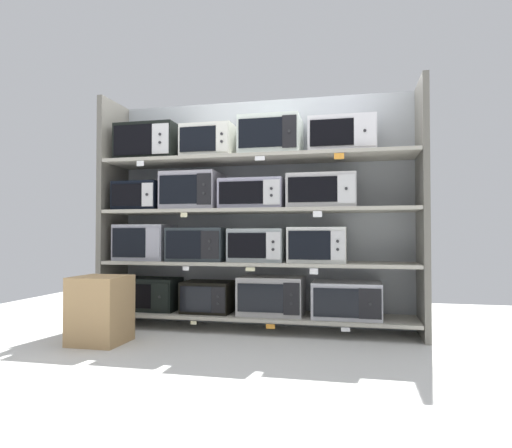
% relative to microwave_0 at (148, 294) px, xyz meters
% --- Properties ---
extents(ground, '(6.73, 6.00, 0.02)m').
position_rel_microwave_0_xyz_m(ground, '(1.02, -1.00, -0.30)').
color(ground, silver).
extents(back_panel, '(2.93, 0.04, 2.10)m').
position_rel_microwave_0_xyz_m(back_panel, '(1.02, 0.27, 0.76)').
color(back_panel, '#9EA3A8').
rests_on(back_panel, ground).
extents(upright_left, '(0.05, 0.50, 2.10)m').
position_rel_microwave_0_xyz_m(upright_left, '(-0.37, 0.00, 0.76)').
color(upright_left, '#68645B').
rests_on(upright_left, ground).
extents(upright_right, '(0.05, 0.50, 2.10)m').
position_rel_microwave_0_xyz_m(upright_right, '(2.42, 0.00, 0.76)').
color(upright_right, '#68645B').
rests_on(upright_right, ground).
extents(shelf_0, '(2.73, 0.50, 0.03)m').
position_rel_microwave_0_xyz_m(shelf_0, '(1.02, 0.00, -0.16)').
color(shelf_0, '#ADA899').
rests_on(shelf_0, ground).
extents(microwave_0, '(0.56, 0.34, 0.29)m').
position_rel_microwave_0_xyz_m(microwave_0, '(0.00, 0.00, 0.00)').
color(microwave_0, black).
rests_on(microwave_0, shelf_0).
extents(microwave_1, '(0.44, 0.36, 0.28)m').
position_rel_microwave_0_xyz_m(microwave_1, '(0.58, -0.00, -0.01)').
color(microwave_1, black).
rests_on(microwave_1, shelf_0).
extents(microwave_2, '(0.56, 0.37, 0.33)m').
position_rel_microwave_0_xyz_m(microwave_2, '(1.16, -0.00, 0.02)').
color(microwave_2, '#A5A3A2').
rests_on(microwave_2, shelf_0).
extents(microwave_3, '(0.57, 0.42, 0.30)m').
position_rel_microwave_0_xyz_m(microwave_3, '(1.81, -0.00, 0.00)').
color(microwave_3, '#B5B6BE').
rests_on(microwave_3, shelf_0).
extents(price_tag_0, '(0.05, 0.00, 0.03)m').
position_rel_microwave_0_xyz_m(price_tag_0, '(0.54, -0.25, -0.20)').
color(price_tag_0, beige).
extents(price_tag_1, '(0.07, 0.00, 0.04)m').
position_rel_microwave_0_xyz_m(price_tag_1, '(1.20, -0.25, -0.20)').
color(price_tag_1, orange).
extents(price_tag_2, '(0.07, 0.00, 0.03)m').
position_rel_microwave_0_xyz_m(price_tag_2, '(1.80, -0.25, -0.20)').
color(price_tag_2, white).
extents(shelf_1, '(2.73, 0.50, 0.03)m').
position_rel_microwave_0_xyz_m(shelf_1, '(1.02, 0.00, 0.30)').
color(shelf_1, '#ADA899').
extents(microwave_4, '(0.49, 0.38, 0.33)m').
position_rel_microwave_0_xyz_m(microwave_4, '(-0.04, -0.00, 0.48)').
color(microwave_4, '#A0A1AE').
rests_on(microwave_4, shelf_1).
extents(microwave_5, '(0.51, 0.44, 0.30)m').
position_rel_microwave_0_xyz_m(microwave_5, '(0.50, -0.00, 0.46)').
color(microwave_5, '#2C3439').
rests_on(microwave_5, shelf_1).
extents(microwave_6, '(0.48, 0.37, 0.29)m').
position_rel_microwave_0_xyz_m(microwave_6, '(1.04, -0.00, 0.46)').
color(microwave_6, '#98A2A3').
rests_on(microwave_6, shelf_1).
extents(microwave_7, '(0.49, 0.39, 0.30)m').
position_rel_microwave_0_xyz_m(microwave_7, '(1.56, -0.00, 0.46)').
color(microwave_7, silver).
rests_on(microwave_7, shelf_1).
extents(price_tag_3, '(0.06, 0.00, 0.04)m').
position_rel_microwave_0_xyz_m(price_tag_3, '(0.47, -0.25, 0.26)').
color(price_tag_3, white).
extents(price_tag_4, '(0.08, 0.00, 0.03)m').
position_rel_microwave_0_xyz_m(price_tag_4, '(1.03, -0.25, 0.26)').
color(price_tag_4, beige).
extents(price_tag_5, '(0.07, 0.00, 0.05)m').
position_rel_microwave_0_xyz_m(price_tag_5, '(1.55, -0.25, 0.25)').
color(price_tag_5, white).
extents(shelf_2, '(2.73, 0.50, 0.03)m').
position_rel_microwave_0_xyz_m(shelf_2, '(1.02, 0.00, 0.76)').
color(shelf_2, '#ADA899').
extents(microwave_8, '(0.43, 0.43, 0.26)m').
position_rel_microwave_0_xyz_m(microwave_8, '(-0.07, -0.00, 0.90)').
color(microwave_8, black).
rests_on(microwave_8, shelf_2).
extents(microwave_9, '(0.50, 0.43, 0.34)m').
position_rel_microwave_0_xyz_m(microwave_9, '(0.43, -0.00, 0.94)').
color(microwave_9, '#A4A0AC').
rests_on(microwave_9, shelf_2).
extents(microwave_10, '(0.56, 0.41, 0.26)m').
position_rel_microwave_0_xyz_m(microwave_10, '(1.00, -0.00, 0.90)').
color(microwave_10, '#9C99AF').
rests_on(microwave_10, shelf_2).
extents(microwave_11, '(0.57, 0.44, 0.29)m').
position_rel_microwave_0_xyz_m(microwave_11, '(1.60, -0.00, 0.92)').
color(microwave_11, '#BBB8B6').
rests_on(microwave_11, shelf_2).
extents(price_tag_6, '(0.06, 0.00, 0.04)m').
position_rel_microwave_0_xyz_m(price_tag_6, '(0.45, -0.25, 0.72)').
color(price_tag_6, beige).
extents(price_tag_7, '(0.07, 0.00, 0.05)m').
position_rel_microwave_0_xyz_m(price_tag_7, '(1.58, -0.25, 0.71)').
color(price_tag_7, white).
extents(shelf_3, '(2.73, 0.50, 0.03)m').
position_rel_microwave_0_xyz_m(shelf_3, '(1.02, 0.00, 1.22)').
color(shelf_3, '#ADA899').
extents(microwave_12, '(0.57, 0.38, 0.34)m').
position_rel_microwave_0_xyz_m(microwave_12, '(0.00, -0.00, 1.40)').
color(microwave_12, black).
rests_on(microwave_12, shelf_3).
extents(microwave_13, '(0.47, 0.37, 0.30)m').
position_rel_microwave_0_xyz_m(microwave_13, '(0.59, -0.00, 1.38)').
color(microwave_13, silver).
rests_on(microwave_13, shelf_3).
extents(microwave_14, '(0.52, 0.44, 0.34)m').
position_rel_microwave_0_xyz_m(microwave_14, '(1.16, -0.00, 1.40)').
color(microwave_14, silver).
rests_on(microwave_14, shelf_3).
extents(microwave_15, '(0.56, 0.35, 0.30)m').
position_rel_microwave_0_xyz_m(microwave_15, '(1.78, 0.00, 1.38)').
color(microwave_15, silver).
rests_on(microwave_15, shelf_3).
extents(price_tag_8, '(0.07, 0.00, 0.05)m').
position_rel_microwave_0_xyz_m(price_tag_8, '(0.04, -0.25, 1.17)').
color(price_tag_8, white).
extents(price_tag_9, '(0.08, 0.00, 0.04)m').
position_rel_microwave_0_xyz_m(price_tag_9, '(1.11, -0.25, 1.18)').
color(price_tag_9, white).
extents(price_tag_10, '(0.08, 0.00, 0.05)m').
position_rel_microwave_0_xyz_m(price_tag_10, '(1.76, -0.25, 1.17)').
color(price_tag_10, orange).
extents(shipping_carton, '(0.39, 0.39, 0.52)m').
position_rel_microwave_0_xyz_m(shipping_carton, '(-0.05, -0.72, -0.03)').
color(shipping_carton, tan).
rests_on(shipping_carton, ground).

